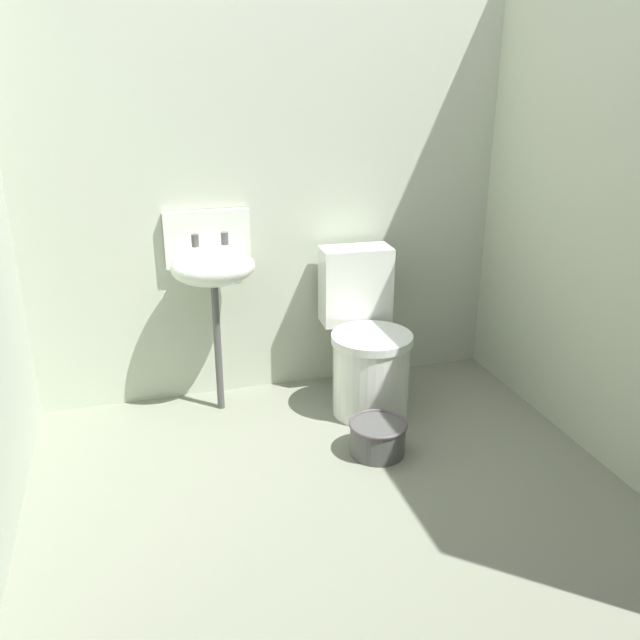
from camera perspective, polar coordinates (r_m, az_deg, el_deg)
ground_plane at (r=2.77m, az=1.77°, el=-16.62°), size 2.83×2.76×0.08m
wall_back at (r=3.43m, az=-4.41°, el=11.35°), size 2.83×0.10×2.16m
wall_right at (r=2.98m, az=25.38°, el=7.99°), size 0.10×2.56×2.16m
toilet_near_wall at (r=3.38m, az=3.96°, el=-2.25°), size 0.42×0.61×0.78m
sink at (r=3.25m, az=-9.16°, el=4.68°), size 0.42×0.35×0.99m
bucket at (r=3.07m, az=4.93°, el=-9.88°), size 0.26×0.26×0.16m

